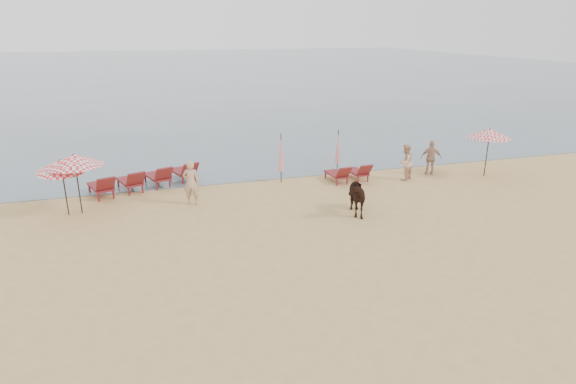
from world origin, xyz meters
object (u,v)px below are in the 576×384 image
object	(u,v)px
umbrella_closed_left	(281,153)
beachgoer_right_b	(431,158)
lounger_cluster_left	(145,178)
beachgoer_left	(191,183)
umbrella_open_left_a	(74,160)
umbrella_open_left_b	(61,165)
lounger_cluster_right	(349,173)
cow	(353,195)
beachgoer_right_a	(405,162)
umbrella_open_right	(490,133)
umbrella_closed_right	(338,147)

from	to	relation	value
umbrella_closed_left	beachgoer_right_b	world-z (taller)	umbrella_closed_left
lounger_cluster_left	beachgoer_left	world-z (taller)	beachgoer_left
umbrella_open_left_a	umbrella_open_left_b	size ratio (longest dim) A/B	1.04
lounger_cluster_right	cow	distance (m)	4.16
umbrella_open_left_b	lounger_cluster_left	bearing A→B (deg)	44.99
umbrella_open_left_b	umbrella_closed_left	distance (m)	9.11
beachgoer_right_a	cow	bearing A→B (deg)	8.14
lounger_cluster_left	beachgoer_right_b	size ratio (longest dim) A/B	2.90
lounger_cluster_left	cow	world-z (taller)	cow
beachgoer_left	umbrella_open_right	bearing A→B (deg)	-163.31
lounger_cluster_right	umbrella_closed_left	size ratio (longest dim) A/B	0.80
lounger_cluster_right	umbrella_open_right	distance (m)	6.92
lounger_cluster_right	umbrella_open_right	bearing A→B (deg)	-14.20
lounger_cluster_right	umbrella_open_left_b	world-z (taller)	umbrella_open_left_b
lounger_cluster_left	umbrella_open_left_a	xyz separation A→B (m)	(-2.44, -2.36, 1.63)
beachgoer_left	beachgoer_right_b	xyz separation A→B (m)	(11.56, 0.89, -0.07)
umbrella_open_left_b	beachgoer_right_a	distance (m)	14.68
umbrella_open_left_a	cow	world-z (taller)	umbrella_open_left_a
cow	umbrella_open_left_b	bearing A→B (deg)	173.55
umbrella_closed_left	beachgoer_left	size ratio (longest dim) A/B	1.26
umbrella_open_left_a	umbrella_closed_right	size ratio (longest dim) A/B	1.09
umbrella_open_right	beachgoer_right_b	xyz separation A→B (m)	(-2.37, 1.00, -1.26)
umbrella_open_left_a	umbrella_closed_right	bearing A→B (deg)	25.51
lounger_cluster_right	beachgoer_right_b	size ratio (longest dim) A/B	1.10
lounger_cluster_right	beachgoer_right_a	bearing A→B (deg)	-15.64
lounger_cluster_right	cow	xyz separation A→B (m)	(-1.50, -3.86, 0.34)
umbrella_open_left_b	cow	world-z (taller)	umbrella_open_left_b
lounger_cluster_right	umbrella_open_left_a	distance (m)	11.70
umbrella_open_left_a	umbrella_open_left_b	world-z (taller)	umbrella_open_left_a
umbrella_closed_left	cow	world-z (taller)	umbrella_closed_left
umbrella_open_left_a	umbrella_open_right	distance (m)	18.16
beachgoer_right_b	beachgoer_right_a	bearing A→B (deg)	36.90
beachgoer_right_a	umbrella_open_left_b	bearing A→B (deg)	-29.58
umbrella_closed_left	lounger_cluster_left	bearing A→B (deg)	172.44
cow	beachgoer_right_a	xyz separation A→B (m)	(4.12, 3.35, 0.10)
cow	beachgoer_right_b	world-z (taller)	beachgoer_right_b
umbrella_open_left_b	umbrella_closed_right	size ratio (longest dim) A/B	1.05
umbrella_open_left_a	beachgoer_left	distance (m)	4.39
beachgoer_right_b	cow	bearing A→B (deg)	56.33
lounger_cluster_left	umbrella_open_left_a	distance (m)	3.77
umbrella_open_right	umbrella_closed_left	distance (m)	9.89
lounger_cluster_left	umbrella_open_right	xyz separation A→B (m)	(15.71, -2.68, 1.61)
umbrella_closed_left	cow	distance (m)	4.92
umbrella_open_left_a	beachgoer_right_b	world-z (taller)	umbrella_open_left_a
lounger_cluster_left	beachgoer_right_b	xyz separation A→B (m)	(13.34, -1.67, 0.35)
beachgoer_right_b	lounger_cluster_right	bearing A→B (deg)	21.66
umbrella_open_right	beachgoer_right_a	xyz separation A→B (m)	(-4.00, 0.61, -1.25)
umbrella_open_left_a	beachgoer_right_a	xyz separation A→B (m)	(14.16, 0.29, -1.27)
umbrella_open_left_b	cow	xyz separation A→B (m)	(10.51, -2.99, -1.22)
umbrella_closed_right	beachgoer_right_a	size ratio (longest dim) A/B	1.26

